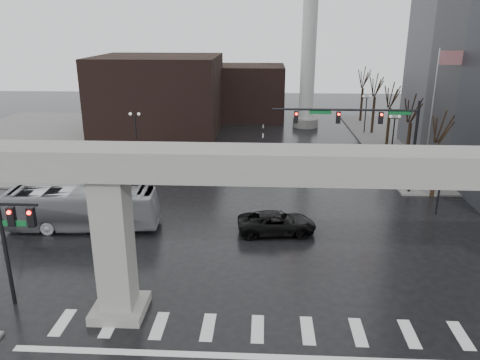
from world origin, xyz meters
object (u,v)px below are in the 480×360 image
at_px(far_car, 196,165).
at_px(signal_mast_arm, 370,126).
at_px(city_bus, 81,208).
at_px(pickup_truck, 277,223).

bearing_deg(far_car, signal_mast_arm, -17.56).
height_order(signal_mast_arm, city_bus, signal_mast_arm).
relative_size(city_bus, far_car, 2.86).
bearing_deg(signal_mast_arm, city_bus, -158.08).
height_order(signal_mast_arm, pickup_truck, signal_mast_arm).
relative_size(signal_mast_arm, far_car, 3.18).
distance_m(signal_mast_arm, pickup_truck, 12.84).
height_order(city_bus, far_car, city_bus).
relative_size(pickup_truck, city_bus, 0.50).
bearing_deg(pickup_truck, far_car, 22.00).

